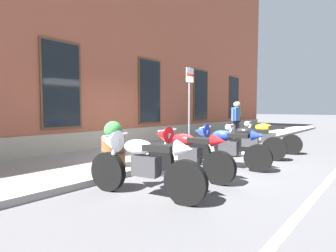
# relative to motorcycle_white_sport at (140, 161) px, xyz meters

# --- Properties ---
(ground_plane) EXTENTS (140.00, 140.00, 0.00)m
(ground_plane) POSITION_rel_motorcycle_white_sport_xyz_m (2.74, 1.05, -0.57)
(ground_plane) COLOR #424244
(sidewalk) EXTENTS (31.39, 3.20, 0.13)m
(sidewalk) POSITION_rel_motorcycle_white_sport_xyz_m (2.74, 2.65, -0.51)
(sidewalk) COLOR gray
(sidewalk) RESTS_ON ground_plane
(lane_stripe) EXTENTS (31.39, 0.12, 0.01)m
(lane_stripe) POSITION_rel_motorcycle_white_sport_xyz_m (2.74, -2.15, -0.57)
(lane_stripe) COLOR silver
(lane_stripe) RESTS_ON ground_plane
(brick_pub_facade) EXTENTS (25.39, 5.23, 10.01)m
(brick_pub_facade) POSITION_rel_motorcycle_white_sport_xyz_m (2.74, 6.81, 4.43)
(brick_pub_facade) COLOR brown
(brick_pub_facade) RESTS_ON ground_plane
(motorcycle_white_sport) EXTENTS (0.73, 2.09, 1.05)m
(motorcycle_white_sport) POSITION_rel_motorcycle_white_sport_xyz_m (0.00, 0.00, 0.00)
(motorcycle_white_sport) COLOR black
(motorcycle_white_sport) RESTS_ON ground_plane
(motorcycle_red_sport) EXTENTS (0.62, 2.01, 1.04)m
(motorcycle_red_sport) POSITION_rel_motorcycle_white_sport_xyz_m (1.36, 0.11, -0.00)
(motorcycle_red_sport) COLOR black
(motorcycle_red_sport) RESTS_ON ground_plane
(motorcycle_blue_sport) EXTENTS (0.63, 2.08, 1.03)m
(motorcycle_blue_sport) POSITION_rel_motorcycle_white_sport_xyz_m (2.75, -0.00, -0.01)
(motorcycle_blue_sport) COLOR black
(motorcycle_blue_sport) RESTS_ON ground_plane
(motorcycle_black_naked) EXTENTS (0.71, 1.99, 0.96)m
(motorcycle_black_naked) POSITION_rel_motorcycle_white_sport_xyz_m (4.23, 0.03, -0.09)
(motorcycle_black_naked) COLOR black
(motorcycle_black_naked) RESTS_ON ground_plane
(motorcycle_yellow_naked) EXTENTS (0.81, 2.02, 1.01)m
(motorcycle_yellow_naked) POSITION_rel_motorcycle_white_sport_xyz_m (5.55, -0.01, -0.08)
(motorcycle_yellow_naked) COLOR black
(motorcycle_yellow_naked) RESTS_ON ground_plane
(pedestrian_blue_top) EXTENTS (0.66, 0.22, 1.59)m
(pedestrian_blue_top) POSITION_rel_motorcycle_white_sport_xyz_m (7.53, 2.00, 0.44)
(pedestrian_blue_top) COLOR black
(pedestrian_blue_top) RESTS_ON sidewalk
(pedestrian_striped_shirt) EXTENTS (0.58, 0.27, 1.62)m
(pedestrian_striped_shirt) POSITION_rel_motorcycle_white_sport_xyz_m (8.14, 2.22, 0.46)
(pedestrian_striped_shirt) COLOR #1E1E4C
(pedestrian_striped_shirt) RESTS_ON sidewalk
(parking_sign) EXTENTS (0.36, 0.07, 2.59)m
(parking_sign) POSITION_rel_motorcycle_white_sport_xyz_m (3.87, 1.81, 1.22)
(parking_sign) COLOR #4C4C51
(parking_sign) RESTS_ON sidewalk
(barrel_planter) EXTENTS (0.55, 0.55, 1.02)m
(barrel_planter) POSITION_rel_motorcycle_white_sport_xyz_m (0.74, 1.62, 0.01)
(barrel_planter) COLOR brown
(barrel_planter) RESTS_ON sidewalk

